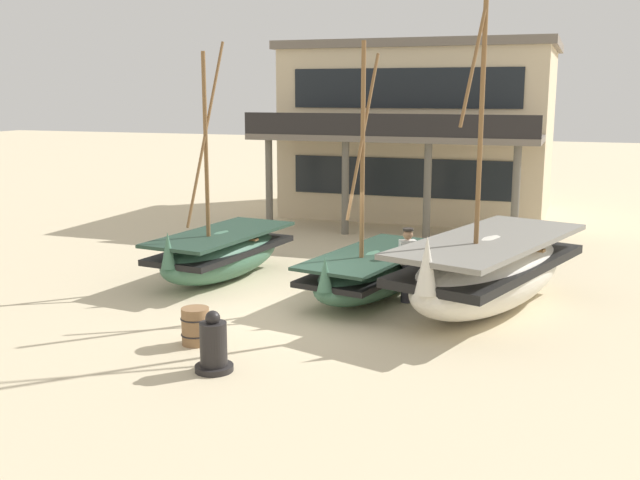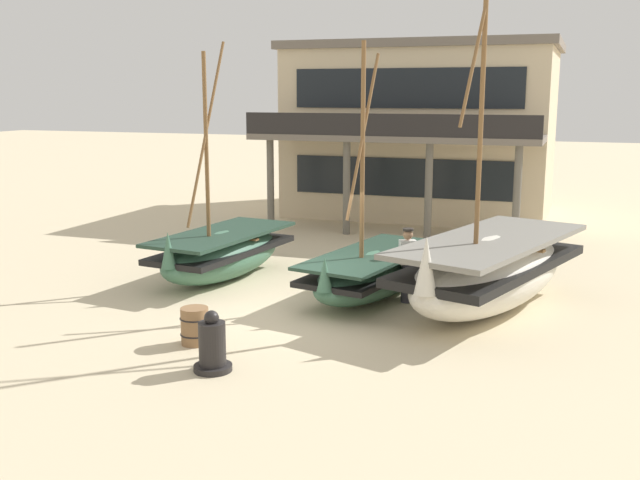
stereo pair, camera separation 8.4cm
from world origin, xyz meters
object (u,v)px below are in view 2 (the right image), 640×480
fishing_boat_centre_large (489,270)px  capstan_winch (212,347)px  fishing_boat_near_left (222,253)px  fishing_boat_far_right (372,272)px  wooden_barrel (195,326)px  fisherman_by_hull (407,266)px  harbor_building_main (424,129)px

fishing_boat_centre_large → capstan_winch: fishing_boat_centre_large is taller
fishing_boat_near_left → fishing_boat_far_right: (4.04, -0.38, -0.08)m
fishing_boat_far_right → wooden_barrel: bearing=-117.6°
capstan_winch → wooden_barrel: bearing=130.7°
fisherman_by_hull → wooden_barrel: size_ratio=2.41×
fishing_boat_near_left → harbor_building_main: size_ratio=0.59×
fishing_boat_far_right → harbor_building_main: 12.98m
fishing_boat_near_left → wooden_barrel: size_ratio=8.33×
fisherman_by_hull → capstan_winch: bearing=-112.4°
wooden_barrel → harbor_building_main: size_ratio=0.07×
fishing_boat_far_right → harbor_building_main: harbor_building_main is taller
fishing_boat_near_left → wooden_barrel: 5.00m
fisherman_by_hull → wooden_barrel: fisherman_by_hull is taller
fishing_boat_far_right → fisherman_by_hull: fishing_boat_far_right is taller
fishing_boat_centre_large → harbor_building_main: 13.58m
fishing_boat_centre_large → capstan_winch: size_ratio=8.16×
fishing_boat_near_left → fisherman_by_hull: size_ratio=3.46×
fishing_boat_near_left → fishing_boat_far_right: bearing=-5.3°
fishing_boat_far_right → fisherman_by_hull: (0.86, -0.18, 0.25)m
fishing_boat_far_right → capstan_winch: size_ratio=5.39×
fishing_boat_centre_large → wooden_barrel: (-4.86, -4.17, -0.52)m
harbor_building_main → fishing_boat_far_right: bearing=-83.1°
fishing_boat_far_right → fisherman_by_hull: 0.91m
fishing_boat_near_left → fishing_boat_far_right: 4.05m
capstan_winch → wooden_barrel: 1.46m
wooden_barrel → harbor_building_main: bearing=87.6°
fisherman_by_hull → harbor_building_main: (-2.38, 12.79, 2.39)m
fishing_boat_near_left → wooden_barrel: (1.80, -4.65, -0.31)m
fishing_boat_far_right → capstan_winch: bearing=-103.4°
fishing_boat_near_left → fishing_boat_centre_large: 6.69m
fishing_boat_centre_large → fisherman_by_hull: fishing_boat_centre_large is taller
fishing_boat_centre_large → fishing_boat_far_right: fishing_boat_centre_large is taller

